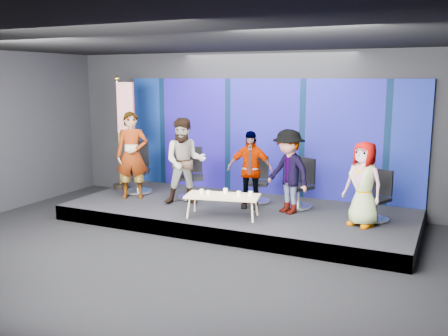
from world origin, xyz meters
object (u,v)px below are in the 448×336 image
at_px(chair_d, 300,192).
at_px(panelist_e, 363,184).
at_px(panelist_a, 132,155).
at_px(mug_e, 251,194).
at_px(chair_c, 258,187).
at_px(chair_a, 138,176).
at_px(panelist_b, 185,161).
at_px(mug_b, 208,193).
at_px(panelist_d, 288,172).
at_px(mug_d, 239,194).
at_px(mug_c, 225,191).
at_px(chair_b, 192,182).
at_px(coffee_table, 223,197).
at_px(mug_a, 202,192).
at_px(flag_stand, 123,130).
at_px(chair_e, 377,204).
at_px(panelist_c, 250,170).

relative_size(chair_d, panelist_e, 0.67).
xyz_separation_m(panelist_a, mug_e, (2.96, -0.41, -0.48)).
bearing_deg(chair_c, chair_a, 173.93).
distance_m(panelist_b, mug_b, 1.21).
height_order(panelist_b, panelist_d, panelist_b).
height_order(panelist_b, mug_d, panelist_b).
bearing_deg(mug_c, mug_e, 0.54).
height_order(chair_a, mug_e, chair_a).
bearing_deg(chair_b, panelist_a, 175.25).
bearing_deg(panelist_d, chair_a, -153.36).
distance_m(chair_b, panelist_d, 2.34).
xyz_separation_m(panelist_b, mug_d, (1.46, -0.54, -0.43)).
bearing_deg(coffee_table, chair_a, 158.75).
relative_size(panelist_e, mug_e, 16.71).
distance_m(coffee_table, mug_a, 0.42).
relative_size(panelist_a, panelist_e, 1.25).
height_order(panelist_a, flag_stand, flag_stand).
bearing_deg(mug_e, mug_d, -150.63).
height_order(chair_b, chair_e, chair_b).
relative_size(chair_d, flag_stand, 0.38).
bearing_deg(mug_d, mug_c, 162.04).
xyz_separation_m(coffee_table, mug_a, (-0.41, -0.08, 0.08)).
height_order(chair_e, mug_b, chair_e).
relative_size(chair_d, mug_b, 11.56).
relative_size(panelist_d, chair_e, 1.75).
distance_m(panelist_e, mug_b, 2.85).
bearing_deg(mug_d, mug_a, -170.56).
xyz_separation_m(chair_d, panelist_d, (-0.11, -0.49, 0.49)).
distance_m(panelist_c, mug_b, 1.14).
bearing_deg(mug_b, panelist_d, 35.87).
bearing_deg(flag_stand, mug_a, -29.55).
xyz_separation_m(chair_c, panelist_c, (0.01, -0.50, 0.47)).
relative_size(chair_d, mug_a, 11.28).
height_order(chair_d, flag_stand, flag_stand).
xyz_separation_m(coffee_table, mug_c, (-0.01, 0.15, 0.08)).
distance_m(chair_b, chair_d, 2.41).
distance_m(chair_a, panelist_d, 3.71).
relative_size(chair_b, chair_c, 1.15).
distance_m(mug_a, mug_c, 0.46).
distance_m(panelist_b, chair_d, 2.46).
bearing_deg(panelist_c, chair_d, 10.15).
bearing_deg(flag_stand, panelist_a, -47.54).
xyz_separation_m(chair_d, chair_e, (1.55, -0.29, -0.03)).
bearing_deg(mug_e, panelist_a, 172.16).
xyz_separation_m(panelist_b, panelist_e, (3.64, -0.03, -0.14)).
bearing_deg(chair_a, mug_b, -53.99).
height_order(chair_c, chair_d, chair_d).
bearing_deg(mug_c, mug_b, -133.17).
bearing_deg(chair_c, panelist_c, -101.95).
distance_m(chair_b, panelist_c, 1.52).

